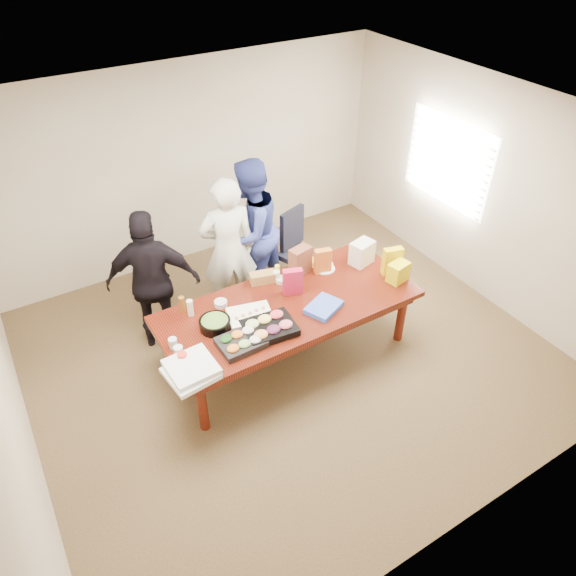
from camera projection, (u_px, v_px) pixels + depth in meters
floor at (289, 354)px, 6.17m from camera, size 5.50×5.00×0.02m
ceiling at (289, 125)px, 4.50m from camera, size 5.50×5.00×0.02m
wall_back at (190, 166)px, 7.02m from camera, size 5.50×0.04×2.70m
wall_front at (478, 435)px, 3.65m from camera, size 5.50×0.04×2.70m
wall_right at (482, 191)px, 6.46m from camera, size 0.04×5.00×2.70m
window_panel at (447, 162)px, 6.76m from camera, size 0.03×1.40×1.10m
window_blinds at (445, 163)px, 6.74m from camera, size 0.04×1.36×1.00m
conference_table at (289, 330)px, 5.93m from camera, size 2.80×1.20×0.75m
office_chair at (299, 252)px, 6.93m from camera, size 0.64×0.64×0.99m
person_center at (228, 250)px, 6.23m from camera, size 0.75×0.57×1.83m
person_right at (250, 232)px, 6.52m from camera, size 1.13×1.05×1.86m
person_left at (153, 282)px, 5.82m from camera, size 1.10×0.81×1.73m
veggie_tray at (241, 343)px, 5.19m from camera, size 0.44×0.35×0.07m
fruit_tray at (269, 328)px, 5.34m from camera, size 0.55×0.45×0.08m
sheet_cake at (250, 316)px, 5.48m from camera, size 0.51×0.43×0.08m
salad_bowl at (215, 324)px, 5.37m from camera, size 0.35×0.35×0.10m
chip_bag_blue at (324, 307)px, 5.62m from camera, size 0.45×0.40×0.06m
chip_bag_red at (293, 282)px, 5.76m from camera, size 0.23×0.15×0.31m
chip_bag_yellow at (392, 261)px, 6.05m from camera, size 0.24×0.14×0.33m
chip_bag_orange at (323, 261)px, 6.08m from camera, size 0.21×0.13×0.30m
mayo_jar at (276, 276)px, 5.99m from camera, size 0.10×0.10×0.13m
mustard_bottle at (277, 271)px, 6.03m from camera, size 0.07×0.07×0.16m
dressing_bottle at (182, 304)px, 5.55m from camera, size 0.07×0.07×0.19m
ranch_bottle at (190, 308)px, 5.50m from camera, size 0.08×0.08×0.19m
banana_bunch at (307, 264)px, 6.23m from camera, size 0.22×0.13×0.07m
bread_loaf at (263, 277)px, 5.98m from camera, size 0.33×0.20×0.12m
kraft_bag at (300, 260)px, 6.07m from camera, size 0.27×0.19×0.32m
red_cup at (183, 358)px, 4.98m from camera, size 0.10×0.10×0.12m
clear_cup_a at (179, 352)px, 5.05m from camera, size 0.09×0.09×0.12m
clear_cup_b at (173, 343)px, 5.14m from camera, size 0.10×0.10×0.11m
pizza_box_lower at (191, 373)px, 4.88m from camera, size 0.47×0.47×0.05m
pizza_box_upper at (191, 367)px, 4.88m from camera, size 0.44×0.44×0.05m
plate_a at (325, 268)px, 6.20m from camera, size 0.27×0.27×0.01m
plate_b at (322, 265)px, 6.26m from camera, size 0.31×0.31×0.02m
dip_bowl_a at (281, 280)px, 6.00m from camera, size 0.16×0.16×0.05m
dip_bowl_b at (221, 303)px, 5.67m from camera, size 0.15×0.15×0.06m
grocery_bag_white at (362, 253)px, 6.22m from camera, size 0.30×0.25×0.29m
grocery_bag_yellow at (398, 272)px, 5.96m from camera, size 0.26×0.20×0.23m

